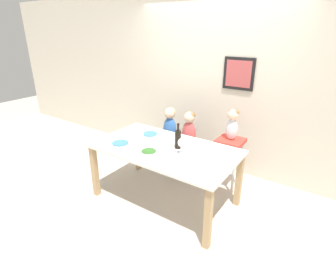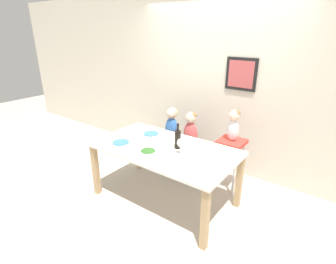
# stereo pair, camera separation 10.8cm
# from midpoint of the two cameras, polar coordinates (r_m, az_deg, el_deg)

# --- Properties ---
(ground_plane) EXTENTS (14.00, 14.00, 0.00)m
(ground_plane) POSITION_cam_midpoint_polar(r_m,az_deg,el_deg) (3.62, -1.57, -14.32)
(ground_plane) COLOR #BCB2A3
(wall_back) EXTENTS (10.00, 0.09, 2.70)m
(wall_back) POSITION_cam_midpoint_polar(r_m,az_deg,el_deg) (4.11, 8.86, 10.45)
(wall_back) COLOR beige
(wall_back) RESTS_ON ground_plane
(dining_table) EXTENTS (1.78, 0.99, 0.76)m
(dining_table) POSITION_cam_midpoint_polar(r_m,az_deg,el_deg) (3.28, -1.68, -4.77)
(dining_table) COLOR white
(dining_table) RESTS_ON ground_plane
(chair_far_left) EXTENTS (0.41, 0.40, 0.44)m
(chair_far_left) POSITION_cam_midpoint_polar(r_m,az_deg,el_deg) (4.18, -0.34, -3.16)
(chair_far_left) COLOR silver
(chair_far_left) RESTS_ON ground_plane
(chair_far_center) EXTENTS (0.41, 0.40, 0.44)m
(chair_far_center) POSITION_cam_midpoint_polar(r_m,az_deg,el_deg) (4.02, 3.69, -4.29)
(chair_far_center) COLOR silver
(chair_far_center) RESTS_ON ground_plane
(chair_right_highchair) EXTENTS (0.35, 0.34, 0.73)m
(chair_right_highchair) POSITION_cam_midpoint_polar(r_m,az_deg,el_deg) (3.68, 12.46, -3.92)
(chair_right_highchair) COLOR silver
(chair_right_highchair) RESTS_ON ground_plane
(person_child_left) EXTENTS (0.23, 0.17, 0.57)m
(person_child_left) POSITION_cam_midpoint_polar(r_m,az_deg,el_deg) (4.04, -0.34, 1.73)
(person_child_left) COLOR #3366B2
(person_child_left) RESTS_ON chair_far_left
(person_child_center) EXTENTS (0.23, 0.17, 0.57)m
(person_child_center) POSITION_cam_midpoint_polar(r_m,az_deg,el_deg) (3.87, 3.83, 0.77)
(person_child_center) COLOR #C64C4C
(person_child_center) RESTS_ON chair_far_center
(person_baby_right) EXTENTS (0.16, 0.16, 0.43)m
(person_baby_right) POSITION_cam_midpoint_polar(r_m,az_deg,el_deg) (3.53, 13.01, 2.32)
(person_baby_right) COLOR silver
(person_baby_right) RESTS_ON chair_right_highchair
(wine_bottle) EXTENTS (0.08, 0.08, 0.32)m
(wine_bottle) POSITION_cam_midpoint_polar(r_m,az_deg,el_deg) (3.17, 1.20, -1.47)
(wine_bottle) COLOR black
(wine_bottle) RESTS_ON dining_table
(paper_towel_roll) EXTENTS (0.11, 0.11, 0.23)m
(paper_towel_roll) POSITION_cam_midpoint_polar(r_m,az_deg,el_deg) (3.30, -7.17, -0.89)
(paper_towel_roll) COLOR white
(paper_towel_roll) RESTS_ON dining_table
(wine_glass_near) EXTENTS (0.07, 0.07, 0.19)m
(wine_glass_near) POSITION_cam_midpoint_polar(r_m,az_deg,el_deg) (3.02, 1.79, -2.40)
(wine_glass_near) COLOR white
(wine_glass_near) RESTS_ON dining_table
(salad_bowl_large) EXTENTS (0.20, 0.20, 0.08)m
(salad_bowl_large) POSITION_cam_midpoint_polar(r_m,az_deg,el_deg) (3.02, -5.21, -4.52)
(salad_bowl_large) COLOR white
(salad_bowl_large) RESTS_ON dining_table
(dinner_plate_front_left) EXTENTS (0.21, 0.21, 0.01)m
(dinner_plate_front_left) POSITION_cam_midpoint_polar(r_m,az_deg,el_deg) (3.41, -11.24, -2.36)
(dinner_plate_front_left) COLOR teal
(dinner_plate_front_left) RESTS_ON dining_table
(dinner_plate_back_left) EXTENTS (0.21, 0.21, 0.01)m
(dinner_plate_back_left) POSITION_cam_midpoint_polar(r_m,az_deg,el_deg) (3.65, -4.86, -0.40)
(dinner_plate_back_left) COLOR teal
(dinner_plate_back_left) RESTS_ON dining_table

